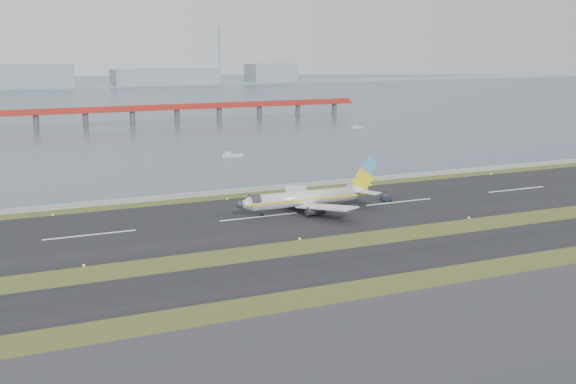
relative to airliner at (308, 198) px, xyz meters
name	(u,v)px	position (x,y,z in m)	size (l,w,h in m)	color
ground	(316,249)	(-13.53, -30.54, -3.46)	(1000.00, 1000.00, 0.00)	#37491A
apron_strip	(499,350)	(-13.53, -85.54, -3.41)	(1000.00, 50.00, 0.10)	#303032
taxiway_strip	(344,264)	(-13.53, -42.54, -3.41)	(1000.00, 18.00, 0.10)	black
runway_strip	(259,217)	(-13.53, -0.54, -3.41)	(1000.00, 45.00, 0.10)	black
seawall	(218,193)	(-13.53, 29.46, -2.96)	(1000.00, 2.50, 1.00)	gray
bay_water	(45,99)	(-13.53, 429.46, -3.46)	(1400.00, 800.00, 1.30)	#424E5E
red_pier	(132,110)	(6.47, 219.46, 3.82)	(260.00, 5.00, 10.20)	#A8261C
far_shoreline	(39,81)	(0.09, 589.46, 2.61)	(1400.00, 80.00, 60.50)	gray
airliner	(308,198)	(0.00, 0.00, 0.00)	(38.52, 32.89, 12.80)	silver
pushback_tug	(386,198)	(23.92, 1.78, -2.59)	(3.13, 2.34, 1.78)	#141C37
workboat_near	(231,155)	(13.94, 92.11, -2.85)	(8.17, 3.64, 1.91)	silver
workboat_far	(357,127)	(102.76, 152.57, -2.91)	(7.52, 4.16, 1.74)	silver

